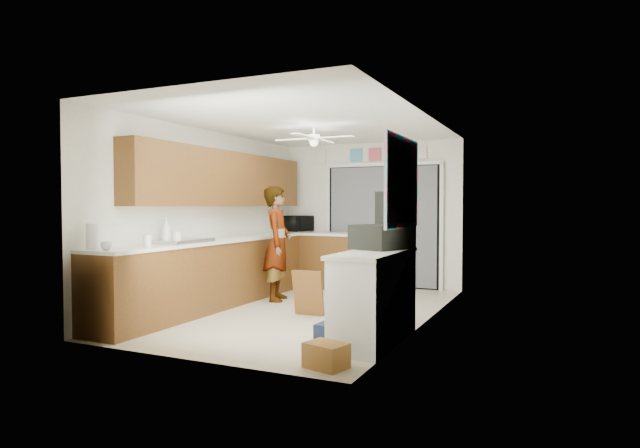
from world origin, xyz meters
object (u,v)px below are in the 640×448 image
(cup, at_px, (106,246))
(cardboard_box, at_px, (326,355))
(paper_towel_roll, at_px, (92,237))
(dog, at_px, (361,294))
(microwave, at_px, (298,223))
(suitcase, at_px, (382,237))
(navy_crate, at_px, (334,334))
(man, at_px, (278,243))
(soap_bottle, at_px, (166,230))

(cup, height_order, cardboard_box, cup)
(cup, distance_m, cardboard_box, 2.65)
(paper_towel_roll, bearing_deg, dog, 49.24)
(microwave, distance_m, suitcase, 4.06)
(navy_crate, height_order, dog, dog)
(man, bearing_deg, soap_bottle, 141.63)
(suitcase, relative_size, navy_crate, 1.82)
(suitcase, bearing_deg, navy_crate, -99.36)
(navy_crate, bearing_deg, dog, 100.98)
(soap_bottle, bearing_deg, microwave, 88.76)
(microwave, height_order, suitcase, microwave)
(paper_towel_roll, relative_size, cardboard_box, 0.80)
(soap_bottle, distance_m, navy_crate, 2.58)
(soap_bottle, height_order, dog, soap_bottle)
(man, bearing_deg, navy_crate, -156.78)
(microwave, relative_size, cardboard_box, 1.48)
(suitcase, bearing_deg, cup, -131.88)
(dog, bearing_deg, man, 165.96)
(cardboard_box, bearing_deg, paper_towel_roll, -178.94)
(soap_bottle, distance_m, paper_towel_roll, 1.07)
(paper_towel_roll, distance_m, cardboard_box, 2.87)
(soap_bottle, distance_m, man, 1.83)
(paper_towel_roll, height_order, navy_crate, paper_towel_roll)
(paper_towel_roll, xyz_separation_m, dog, (2.13, 2.47, -0.84))
(cup, distance_m, man, 2.82)
(cardboard_box, bearing_deg, soap_bottle, 158.82)
(cardboard_box, bearing_deg, man, 126.29)
(microwave, bearing_deg, dog, -123.53)
(suitcase, xyz_separation_m, navy_crate, (-0.32, -0.57, -0.97))
(microwave, relative_size, man, 0.30)
(man, bearing_deg, cup, 151.14)
(cup, bearing_deg, soap_bottle, 96.01)
(man, bearing_deg, cardboard_box, -162.28)
(suitcase, relative_size, dog, 1.02)
(microwave, height_order, dog, microwave)
(paper_towel_roll, relative_size, navy_crate, 0.83)
(soap_bottle, height_order, navy_crate, soap_bottle)
(suitcase, xyz_separation_m, dog, (-0.64, 1.08, -0.83))
(soap_bottle, distance_m, cardboard_box, 2.98)
(suitcase, height_order, man, man)
(cardboard_box, bearing_deg, cup, -178.86)
(navy_crate, height_order, man, man)
(cup, bearing_deg, paper_towel_roll, 180.00)
(cup, relative_size, dog, 0.19)
(paper_towel_roll, bearing_deg, suitcase, 26.64)
(cardboard_box, xyz_separation_m, man, (-2.00, 2.72, 0.74))
(microwave, relative_size, cup, 4.42)
(soap_bottle, xyz_separation_m, cardboard_box, (2.62, -1.01, -0.99))
(microwave, bearing_deg, suitcase, -127.65)
(soap_bottle, xyz_separation_m, cup, (0.11, -1.06, -0.11))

